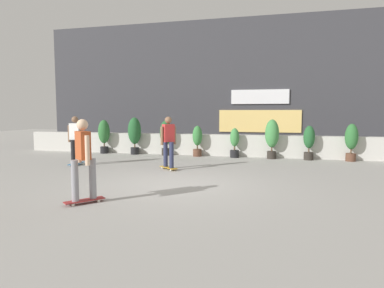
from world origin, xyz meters
TOP-DOWN VIEW (x-y plane):
  - ground_plane at (0.00, 0.00)m, footprint 48.00×48.00m
  - planter_wall at (0.00, 6.00)m, footprint 18.00×0.40m
  - building_backdrop at (0.00, 10.00)m, footprint 20.00×2.08m
  - potted_plant_0 at (-5.09, 5.55)m, footprint 0.51×0.51m
  - potted_plant_1 at (-3.62, 5.55)m, footprint 0.57×0.57m
  - potted_plant_2 at (-2.18, 5.55)m, footprint 0.51×0.51m
  - potted_plant_3 at (-0.79, 5.55)m, footprint 0.41×0.41m
  - potted_plant_4 at (0.76, 5.55)m, footprint 0.37×0.37m
  - potted_plant_5 at (2.23, 5.55)m, footprint 0.54×0.54m
  - potted_plant_6 at (3.62, 5.55)m, footprint 0.43×0.43m
  - potted_plant_7 at (5.13, 5.55)m, footprint 0.47×0.47m
  - skater_by_wall_right at (-4.32, 2.17)m, footprint 0.56×0.81m
  - skater_far_right at (-1.30, -2.18)m, footprint 0.65×0.75m
  - skater_by_wall_left at (-0.93, 2.10)m, footprint 0.74×0.67m

SIDE VIEW (x-z plane):
  - ground_plane at x=0.00m, z-range 0.00..0.00m
  - planter_wall at x=0.00m, z-range 0.00..0.90m
  - potted_plant_4 at x=0.76m, z-range 0.04..1.23m
  - potted_plant_3 at x=-0.79m, z-range 0.07..1.34m
  - potted_plant_6 at x=3.62m, z-range 0.08..1.40m
  - potted_plant_7 at x=5.13m, z-range 0.10..1.51m
  - potted_plant_2 at x=-2.18m, z-range 0.12..1.61m
  - potted_plant_0 at x=-5.09m, z-range 0.12..1.62m
  - potted_plant_5 at x=2.23m, z-range 0.13..1.69m
  - skater_by_wall_right at x=-4.32m, z-range 0.09..1.79m
  - skater_far_right at x=-1.30m, z-range 0.09..1.79m
  - skater_by_wall_left at x=-0.93m, z-range 0.09..1.79m
  - potted_plant_1 at x=-3.62m, z-range 0.14..1.75m
  - building_backdrop at x=0.00m, z-range 0.00..6.50m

